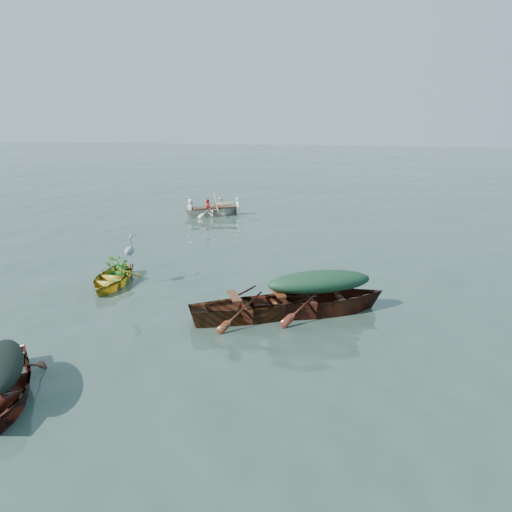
{
  "coord_description": "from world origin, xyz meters",
  "views": [
    {
      "loc": [
        3.13,
        -10.9,
        4.54
      ],
      "look_at": [
        0.02,
        3.07,
        0.5
      ],
      "focal_mm": 35.0,
      "sensor_mm": 36.0,
      "label": 1
    }
  ],
  "objects_px": {
    "heron": "(130,256)",
    "green_tarp_boat": "(318,313)",
    "yellow_dinghy": "(112,285)",
    "dark_covered_boat": "(5,398)",
    "open_wooden_boat": "(256,319)",
    "rowed_boat": "(215,216)"
  },
  "relations": [
    {
      "from": "dark_covered_boat",
      "to": "rowed_boat",
      "type": "bearing_deg",
      "value": 60.51
    },
    {
      "from": "open_wooden_boat",
      "to": "rowed_boat",
      "type": "distance_m",
      "value": 12.51
    },
    {
      "from": "heron",
      "to": "green_tarp_boat",
      "type": "bearing_deg",
      "value": -17.79
    },
    {
      "from": "dark_covered_boat",
      "to": "heron",
      "type": "xyz_separation_m",
      "value": [
        -0.52,
        5.77,
        0.84
      ]
    },
    {
      "from": "green_tarp_boat",
      "to": "rowed_boat",
      "type": "distance_m",
      "value": 12.5
    },
    {
      "from": "dark_covered_boat",
      "to": "rowed_boat",
      "type": "xyz_separation_m",
      "value": [
        -1.23,
        15.84,
        0.0
      ]
    },
    {
      "from": "dark_covered_boat",
      "to": "green_tarp_boat",
      "type": "height_order",
      "value": "green_tarp_boat"
    },
    {
      "from": "green_tarp_boat",
      "to": "heron",
      "type": "distance_m",
      "value": 5.41
    },
    {
      "from": "dark_covered_boat",
      "to": "rowed_boat",
      "type": "relative_size",
      "value": 0.95
    },
    {
      "from": "rowed_boat",
      "to": "heron",
      "type": "xyz_separation_m",
      "value": [
        0.71,
        -10.07,
        0.84
      ]
    },
    {
      "from": "yellow_dinghy",
      "to": "dark_covered_boat",
      "type": "distance_m",
      "value": 5.74
    },
    {
      "from": "dark_covered_boat",
      "to": "heron",
      "type": "distance_m",
      "value": 5.85
    },
    {
      "from": "green_tarp_boat",
      "to": "open_wooden_boat",
      "type": "height_order",
      "value": "green_tarp_boat"
    },
    {
      "from": "open_wooden_boat",
      "to": "heron",
      "type": "height_order",
      "value": "heron"
    },
    {
      "from": "open_wooden_boat",
      "to": "dark_covered_boat",
      "type": "bearing_deg",
      "value": 113.36
    },
    {
      "from": "dark_covered_boat",
      "to": "open_wooden_boat",
      "type": "distance_m",
      "value": 5.38
    },
    {
      "from": "heron",
      "to": "dark_covered_boat",
      "type": "bearing_deg",
      "value": -92.77
    },
    {
      "from": "yellow_dinghy",
      "to": "dark_covered_boat",
      "type": "height_order",
      "value": "dark_covered_boat"
    },
    {
      "from": "dark_covered_boat",
      "to": "open_wooden_boat",
      "type": "xyz_separation_m",
      "value": [
        3.37,
        4.2,
        0.0
      ]
    },
    {
      "from": "yellow_dinghy",
      "to": "rowed_boat",
      "type": "xyz_separation_m",
      "value": [
        -0.17,
        10.2,
        0.0
      ]
    },
    {
      "from": "green_tarp_boat",
      "to": "open_wooden_boat",
      "type": "distance_m",
      "value": 1.52
    },
    {
      "from": "green_tarp_boat",
      "to": "rowed_boat",
      "type": "bearing_deg",
      "value": 3.21
    }
  ]
}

